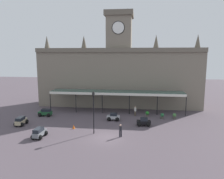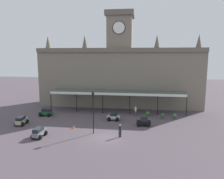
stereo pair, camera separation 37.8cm
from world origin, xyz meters
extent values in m
plane|color=#50454D|center=(0.00, 0.00, 0.00)|extent=(140.00, 140.00, 0.00)
cube|color=slate|center=(0.00, 18.17, 5.86)|extent=(32.39, 6.24, 11.72)
cube|color=#685F52|center=(0.00, 14.90, 11.32)|extent=(32.39, 0.30, 0.80)
cube|color=slate|center=(0.00, 18.17, 14.74)|extent=(4.80, 4.80, 6.04)
cube|color=#61594D|center=(0.00, 18.17, 18.26)|extent=(5.50, 5.50, 1.00)
cylinder|color=white|center=(0.00, 15.71, 15.47)|extent=(2.20, 0.12, 2.20)
cylinder|color=black|center=(0.00, 15.75, 15.47)|extent=(2.46, 0.06, 2.46)
cone|color=#5B5448|center=(-15.19, 18.17, 13.02)|extent=(1.10, 1.10, 2.60)
cone|color=#5B5448|center=(-7.29, 18.17, 13.02)|extent=(1.10, 1.10, 2.60)
cone|color=#5B5448|center=(7.29, 18.17, 13.02)|extent=(1.10, 1.10, 2.60)
cone|color=#5B5448|center=(15.19, 18.17, 13.02)|extent=(1.10, 1.10, 2.60)
cube|color=#38564C|center=(0.00, 12.85, 3.78)|extent=(24.30, 3.20, 0.16)
cube|color=silver|center=(0.00, 11.25, 3.58)|extent=(24.30, 0.12, 0.44)
cylinder|color=black|center=(-12.15, 11.40, 1.85)|extent=(0.14, 0.14, 3.70)
cylinder|color=black|center=(-7.29, 11.40, 1.85)|extent=(0.14, 0.14, 3.70)
cylinder|color=black|center=(-2.43, 11.40, 1.85)|extent=(0.14, 0.14, 3.70)
cylinder|color=black|center=(2.43, 11.40, 1.85)|extent=(0.14, 0.14, 3.70)
cylinder|color=black|center=(7.29, 11.40, 1.85)|extent=(0.14, 0.14, 3.70)
cylinder|color=black|center=(12.15, 11.40, 1.85)|extent=(0.14, 0.14, 3.70)
cube|color=#B2B5BA|center=(0.05, 7.37, 0.52)|extent=(2.06, 0.90, 0.50)
cube|color=#1E232B|center=(0.10, 7.37, 0.98)|extent=(1.11, 0.81, 0.42)
sphere|color=black|center=(-0.63, 6.94, 0.32)|extent=(0.64, 0.64, 0.64)
sphere|color=black|center=(-0.62, 7.82, 0.32)|extent=(0.64, 0.64, 0.64)
sphere|color=black|center=(0.72, 6.93, 0.32)|extent=(0.64, 0.64, 0.64)
sphere|color=black|center=(0.73, 7.80, 0.32)|extent=(0.64, 0.64, 0.64)
cube|color=black|center=(4.81, 5.27, 0.52)|extent=(2.08, 0.96, 0.50)
cube|color=#1E232B|center=(4.86, 5.28, 0.98)|extent=(1.13, 0.84, 0.42)
sphere|color=black|center=(4.15, 4.81, 0.32)|extent=(0.64, 0.64, 0.64)
sphere|color=black|center=(4.11, 5.69, 0.32)|extent=(0.64, 0.64, 0.64)
sphere|color=black|center=(5.50, 4.86, 0.32)|extent=(0.64, 0.64, 0.64)
sphere|color=black|center=(5.46, 5.74, 0.32)|extent=(0.64, 0.64, 0.64)
cube|color=tan|center=(-13.47, 3.41, 0.54)|extent=(1.02, 2.29, 0.55)
cube|color=#1E232B|center=(-13.46, 3.21, 1.05)|extent=(0.91, 1.59, 0.45)
sphere|color=black|center=(-13.96, 4.16, 0.32)|extent=(0.64, 0.64, 0.64)
sphere|color=black|center=(-13.06, 4.21, 0.32)|extent=(0.64, 0.64, 0.64)
sphere|color=black|center=(-13.88, 2.61, 0.32)|extent=(0.64, 0.64, 0.64)
sphere|color=black|center=(-12.98, 2.66, 0.32)|extent=(0.64, 0.64, 0.64)
cube|color=slate|center=(-8.53, -0.95, 0.54)|extent=(0.99, 2.28, 0.55)
cube|color=#1E232B|center=(-8.53, -1.15, 1.05)|extent=(0.89, 1.58, 0.45)
sphere|color=black|center=(-8.95, -0.16, 0.32)|extent=(0.64, 0.64, 0.64)
sphere|color=black|center=(-8.05, -0.19, 0.32)|extent=(0.64, 0.64, 0.64)
sphere|color=black|center=(-9.01, -1.71, 0.32)|extent=(0.64, 0.64, 0.64)
sphere|color=black|center=(-8.11, -1.74, 0.32)|extent=(0.64, 0.64, 0.64)
cube|color=#1E512D|center=(-11.90, 8.41, 0.54)|extent=(2.27, 0.94, 0.55)
cube|color=#1E232B|center=(-11.70, 8.41, 1.05)|extent=(1.56, 0.86, 0.45)
sphere|color=black|center=(-12.67, 7.94, 0.32)|extent=(0.64, 0.64, 0.64)
sphere|color=black|center=(-12.68, 8.84, 0.32)|extent=(0.64, 0.64, 0.64)
sphere|color=black|center=(-11.12, 7.97, 0.32)|extent=(0.64, 0.64, 0.64)
sphere|color=black|center=(-11.13, 8.87, 0.32)|extent=(0.64, 0.64, 0.64)
cylinder|color=brown|center=(3.51, 10.59, 0.41)|extent=(0.17, 0.17, 0.82)
cylinder|color=brown|center=(3.46, 10.38, 0.41)|extent=(0.17, 0.17, 0.82)
cylinder|color=silver|center=(3.48, 10.49, 1.13)|extent=(0.34, 0.34, 0.62)
sphere|color=tan|center=(3.48, 10.49, 1.55)|extent=(0.23, 0.23, 0.23)
cylinder|color=black|center=(1.66, 0.36, 0.41)|extent=(0.17, 0.17, 0.82)
cylinder|color=black|center=(1.84, 0.47, 0.41)|extent=(0.17, 0.17, 0.82)
cylinder|color=black|center=(1.75, 0.41, 1.13)|extent=(0.34, 0.34, 0.62)
sphere|color=tan|center=(1.75, 0.41, 1.55)|extent=(0.23, 0.23, 0.23)
cylinder|color=black|center=(-1.90, 1.22, 2.59)|extent=(0.13, 0.13, 5.19)
cube|color=black|center=(-1.90, 1.22, 5.41)|extent=(0.30, 0.30, 0.44)
sphere|color=black|center=(-1.90, 1.22, 5.69)|extent=(0.14, 0.14, 0.14)
cone|color=orange|center=(-5.15, 2.75, 0.28)|extent=(0.40, 0.40, 0.55)
cylinder|color=#47423D|center=(5.54, 10.07, 0.21)|extent=(0.56, 0.56, 0.42)
sphere|color=#227324|center=(5.54, 10.07, 0.66)|extent=(0.60, 0.60, 0.60)
cylinder|color=#47423D|center=(7.94, 9.11, 0.21)|extent=(0.56, 0.56, 0.42)
sphere|color=#236136|center=(7.94, 9.11, 0.66)|extent=(0.60, 0.60, 0.60)
cylinder|color=#47423D|center=(9.92, 9.29, 0.21)|extent=(0.56, 0.56, 0.42)
sphere|color=#3F713B|center=(9.92, 9.29, 0.66)|extent=(0.60, 0.60, 0.60)
camera|label=1|loc=(3.80, -25.89, 10.46)|focal=34.56mm
camera|label=2|loc=(4.18, -25.85, 10.46)|focal=34.56mm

